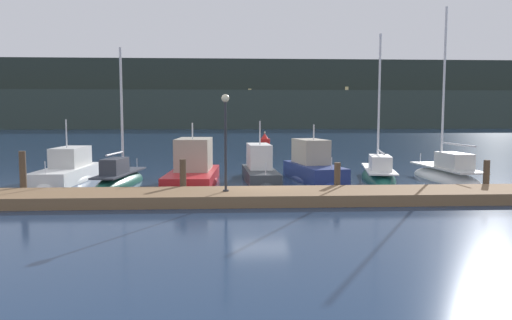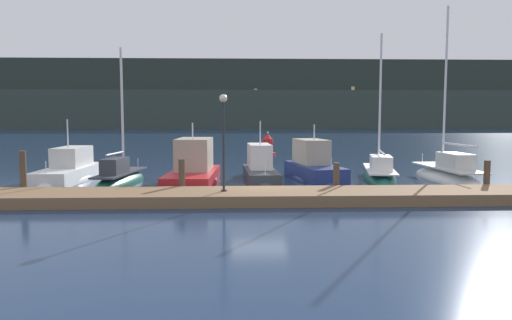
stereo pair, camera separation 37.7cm
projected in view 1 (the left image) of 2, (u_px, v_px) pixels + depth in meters
ground_plane at (260, 194)px, 22.28m from camera, size 400.00×400.00×0.00m
dock at (263, 196)px, 20.28m from camera, size 30.17×2.80×0.45m
mooring_pile_0 at (23, 174)px, 21.28m from camera, size 0.28×0.28×1.99m
mooring_pile_1 at (183, 178)px, 21.68m from camera, size 0.28×0.28×1.61m
mooring_pile_2 at (337, 179)px, 22.07m from camera, size 0.28×0.28×1.42m
mooring_pile_3 at (486, 177)px, 22.45m from camera, size 0.28×0.28×1.50m
motorboat_berth_1 at (68, 176)px, 26.42m from camera, size 2.28×6.70×3.94m
sailboat_berth_2 at (120, 182)px, 24.97m from camera, size 2.20×6.00×7.51m
motorboat_berth_3 at (193, 175)px, 25.76m from camera, size 2.87×7.12×3.73m
motorboat_berth_4 at (260, 174)px, 26.90m from camera, size 1.97×6.17×3.75m
motorboat_berth_5 at (313, 173)px, 26.84m from camera, size 3.05×6.08×3.57m
sailboat_berth_6 at (378, 176)px, 27.27m from camera, size 3.01×6.84×8.50m
sailboat_berth_7 at (446, 177)px, 26.73m from camera, size 2.18×7.02×9.83m
channel_buoy at (265, 146)px, 43.45m from camera, size 1.40×1.40×2.00m
dock_lamppost at (225, 126)px, 19.89m from camera, size 0.32×0.32×3.90m
hillside_backdrop at (239, 97)px, 125.42m from camera, size 240.00×23.00×16.53m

